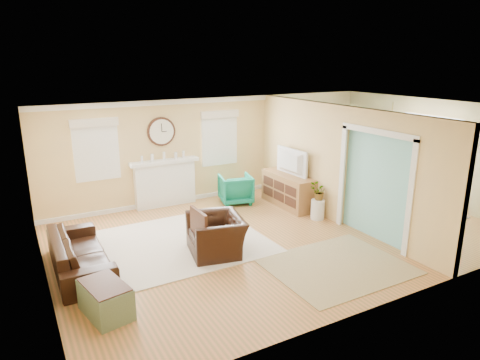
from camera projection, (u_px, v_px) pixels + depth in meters
name	position (u px, v px, depth m)	size (l,w,h in m)	color
floor	(280.00, 233.00, 9.00)	(9.00, 9.00, 0.00)	olive
wall_back	(217.00, 148.00, 11.17)	(9.00, 0.02, 2.60)	#ECC476
wall_front	(400.00, 221.00, 6.12)	(9.00, 0.02, 2.60)	#ECC476
wall_left	(39.00, 210.00, 6.56)	(0.02, 6.00, 2.60)	#ECC476
wall_right	(430.00, 151.00, 10.73)	(0.02, 6.00, 2.60)	#ECC476
ceiling	(284.00, 109.00, 8.29)	(9.00, 6.00, 0.02)	white
partition	(331.00, 160.00, 9.57)	(0.17, 6.00, 2.60)	#ECC476
fireplace	(165.00, 182.00, 10.57)	(1.70, 0.30, 1.17)	white
wall_clock	(161.00, 132.00, 10.30)	(0.70, 0.07, 0.70)	#48271A
window_left	(96.00, 145.00, 9.62)	(1.05, 0.13, 1.42)	white
window_right	(219.00, 134.00, 11.06)	(1.05, 0.13, 1.42)	white
french_doors	(428.00, 159.00, 10.77)	(0.06, 1.70, 2.20)	white
pendant	(391.00, 119.00, 9.79)	(0.30, 0.30, 0.55)	gold
rug_cream	(179.00, 242.00, 8.52)	(3.29, 2.85, 0.02)	beige
rug_jute	(337.00, 266.00, 7.55)	(2.36, 1.93, 0.01)	tan
rug_grey	(380.00, 207.00, 10.60)	(2.51, 3.14, 0.01)	slate
sofa	(80.00, 253.00, 7.35)	(2.19, 0.86, 0.64)	black
eames_chair	(216.00, 235.00, 8.00)	(1.10, 0.96, 0.71)	black
green_chair	(236.00, 189.00, 10.82)	(0.77, 0.80, 0.73)	#067350
trunk	(106.00, 299.00, 6.08)	(0.67, 0.93, 0.49)	gray
credenza	(288.00, 190.00, 10.61)	(0.55, 1.63, 0.80)	olive
tv	(288.00, 162.00, 10.40)	(1.11, 0.15, 0.64)	black
garden_stool	(318.00, 209.00, 9.75)	(0.31, 0.31, 0.45)	white
potted_plant	(319.00, 192.00, 9.63)	(0.36, 0.31, 0.40)	#337F33
dining_table	(381.00, 195.00, 10.52)	(1.72, 0.96, 0.60)	#48271A
dining_chair_n	(349.00, 177.00, 11.37)	(0.44, 0.44, 0.86)	slate
dining_chair_s	(422.00, 198.00, 9.43)	(0.52, 0.52, 0.98)	slate
dining_chair_w	(360.00, 188.00, 10.17)	(0.50, 0.50, 0.96)	white
dining_chair_e	(399.00, 180.00, 10.86)	(0.53, 0.53, 0.96)	slate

